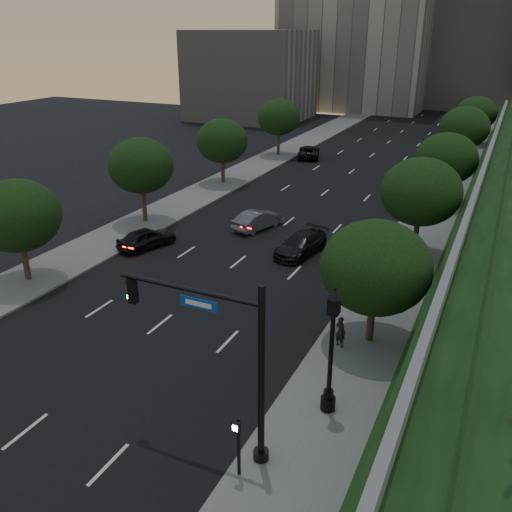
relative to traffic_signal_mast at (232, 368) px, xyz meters
The scene contains 28 objects.
ground 8.70m from the traffic_signal_mast, 168.63° to the left, with size 160.00×160.00×0.00m, color black.
road_surface 32.70m from the traffic_signal_mast, 103.77° to the left, with size 16.00×140.00×0.02m, color black.
sidewalk_right 31.86m from the traffic_signal_mast, 85.44° to the left, with size 4.50×140.00×0.15m, color slate.
sidewalk_left 36.50m from the traffic_signal_mast, 119.68° to the left, with size 4.50×140.00×0.15m, color slate.
parapet_wall 30.12m from the traffic_signal_mast, 78.96° to the left, with size 0.35×90.00×0.70m, color slate.
office_block_left 96.83m from the traffic_signal_mast, 103.08° to the left, with size 26.00×20.00×32.00m, color #9C9788.
office_block_mid 103.99m from the traffic_signal_mast, 90.96° to the left, with size 22.00×18.00×26.00m, color gray.
office_block_filler 79.18m from the traffic_signal_mast, 115.24° to the left, with size 18.00×16.00×14.00m, color gray.
tree_right_a 9.90m from the traffic_signal_mast, 74.97° to the left, with size 5.20×5.20×6.24m.
tree_right_b 21.72m from the traffic_signal_mast, 83.21° to the left, with size 5.20×5.20×6.74m.
tree_right_c 34.65m from the traffic_signal_mast, 85.75° to the left, with size 5.20×5.20×6.24m.
tree_right_d 48.63m from the traffic_signal_mast, 86.98° to the left, with size 5.20×5.20×6.74m.
tree_right_e 63.61m from the traffic_signal_mast, 87.69° to the left, with size 5.20×5.20×6.24m.
tree_left_a 19.56m from the traffic_signal_mast, 157.27° to the left, with size 5.00×5.00×6.34m.
tree_left_b 26.62m from the traffic_signal_mast, 132.68° to the left, with size 5.00×5.00×6.71m.
tree_left_c 37.22m from the traffic_signal_mast, 118.99° to the left, with size 5.00×5.00×6.34m.
tree_left_d 49.93m from the traffic_signal_mast, 111.18° to the left, with size 5.00×5.00×6.71m.
traffic_signal_mast is the anchor object (origin of this frame).
street_lamp 4.45m from the traffic_signal_mast, 56.62° to the left, with size 0.64×0.64×5.62m.
pedestrian_signal 2.45m from the traffic_signal_mast, 55.22° to the right, with size 0.30×0.33×2.50m.
sedan_near_left 21.34m from the traffic_signal_mast, 134.11° to the left, with size 1.72×4.28×1.46m, color black.
sedan_mid_left 24.09m from the traffic_signal_mast, 112.90° to the left, with size 1.54×4.41×1.45m, color #57585E.
sedan_far_left 49.13m from the traffic_signal_mast, 106.90° to the left, with size 2.39×5.19×1.44m, color black.
sedan_near_right 19.44m from the traffic_signal_mast, 103.58° to the left, with size 1.99×4.89×1.42m, color black.
sedan_far_right 39.80m from the traffic_signal_mast, 91.25° to the left, with size 1.95×4.84×1.65m, color slate.
pedestrian_a 8.89m from the traffic_signal_mast, 80.29° to the left, with size 0.57×0.38×1.58m, color black.
pedestrian_b 13.37m from the traffic_signal_mast, 82.28° to the left, with size 0.79×0.61×1.62m, color black.
pedestrian_c 17.74m from the traffic_signal_mast, 83.82° to the left, with size 1.12×0.47×1.91m, color black.
Camera 1 is at (15.03, -15.16, 14.30)m, focal length 38.00 mm.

